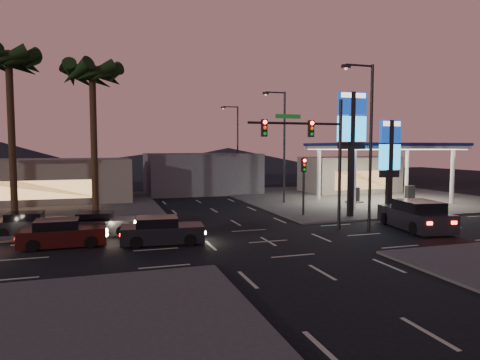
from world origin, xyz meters
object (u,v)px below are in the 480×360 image
object	(u,v)px
pylon_sign_tall	(352,129)
car_lane_b_front	(99,224)
pylon_sign_short	(390,153)
car_lane_a_mid	(62,234)
traffic_signal_mast	(315,145)
suv_station	(416,216)
gas_station	(384,147)
car_lane_b_mid	(29,224)
car_lane_a_front	(161,231)

from	to	relation	value
pylon_sign_tall	car_lane_b_front	distance (m)	18.20
car_lane_b_front	pylon_sign_tall	bearing A→B (deg)	2.22
pylon_sign_short	car_lane_a_mid	world-z (taller)	pylon_sign_short
pylon_sign_tall	car_lane_a_mid	world-z (taller)	pylon_sign_tall
pylon_sign_short	traffic_signal_mast	world-z (taller)	traffic_signal_mast
traffic_signal_mast	suv_station	world-z (taller)	traffic_signal_mast
gas_station	pylon_sign_tall	distance (m)	10.01
traffic_signal_mast	car_lane_b_front	world-z (taller)	traffic_signal_mast
pylon_sign_short	suv_station	distance (m)	5.65
gas_station	car_lane_a_mid	bearing A→B (deg)	-159.67
car_lane_a_mid	suv_station	size ratio (longest dim) A/B	0.76
pylon_sign_tall	car_lane_b_front	size ratio (longest dim) A/B	2.16
traffic_signal_mast	suv_station	size ratio (longest dim) A/B	1.40
pylon_sign_tall	suv_station	xyz separation A→B (m)	(1.49, -5.05, -5.55)
car_lane_b_mid	traffic_signal_mast	bearing A→B (deg)	-13.86
car_lane_b_front	car_lane_b_mid	world-z (taller)	car_lane_b_front
suv_station	car_lane_a_front	bearing A→B (deg)	177.03
gas_station	pylon_sign_short	bearing A→B (deg)	-123.69
car_lane_a_mid	car_lane_b_mid	world-z (taller)	car_lane_a_mid
pylon_sign_short	car_lane_b_front	size ratio (longest dim) A/B	1.68
pylon_sign_tall	car_lane_a_front	distance (m)	15.77
gas_station	car_lane_a_front	bearing A→B (deg)	-153.52
pylon_sign_tall	car_lane_a_front	xyz separation A→B (m)	(-14.07, -4.25, -5.73)
gas_station	car_lane_b_front	distance (m)	26.14
gas_station	car_lane_b_front	xyz separation A→B (m)	(-24.74, -7.17, -4.47)
pylon_sign_short	car_lane_a_front	world-z (taller)	pylon_sign_short
pylon_sign_short	car_lane_b_front	world-z (taller)	pylon_sign_short
gas_station	car_lane_a_mid	size ratio (longest dim) A/B	2.80
car_lane_b_mid	suv_station	bearing A→B (deg)	-13.87
car_lane_a_mid	car_lane_b_mid	distance (m)	4.41
car_lane_a_front	car_lane_a_mid	distance (m)	5.04
car_lane_b_mid	car_lane_a_front	bearing A→B (deg)	-34.01
pylon_sign_tall	pylon_sign_short	xyz separation A→B (m)	(2.50, -1.00, -1.74)
traffic_signal_mast	pylon_sign_short	bearing A→B (deg)	19.13
pylon_sign_tall	car_lane_a_mid	bearing A→B (deg)	-170.08
car_lane_b_mid	pylon_sign_short	bearing A→B (deg)	-3.71
car_lane_b_front	car_lane_b_mid	size ratio (longest dim) A/B	1.03
pylon_sign_tall	car_lane_b_front	bearing A→B (deg)	-177.78
gas_station	car_lane_a_front	distance (m)	24.50
traffic_signal_mast	car_lane_b_mid	size ratio (longest dim) A/B	1.97
pylon_sign_tall	car_lane_a_mid	xyz separation A→B (m)	(-19.02, -3.33, -5.74)
traffic_signal_mast	car_lane_a_front	distance (m)	10.41
car_lane_b_front	gas_station	bearing A→B (deg)	16.16
car_lane_b_mid	gas_station	bearing A→B (deg)	11.76
pylon_sign_tall	car_lane_a_front	bearing A→B (deg)	-163.21
car_lane_b_mid	suv_station	size ratio (longest dim) A/B	0.71
car_lane_a_front	suv_station	size ratio (longest dim) A/B	0.79
traffic_signal_mast	car_lane_b_front	size ratio (longest dim) A/B	1.92
car_lane_a_mid	suv_station	xyz separation A→B (m)	(20.51, -1.73, 0.19)
car_lane_b_front	car_lane_a_front	bearing A→B (deg)	-48.41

